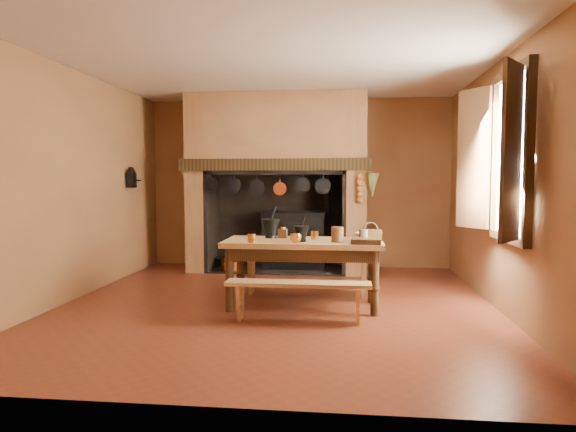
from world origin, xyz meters
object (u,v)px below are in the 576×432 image
(work_table, at_px, (303,251))
(wicker_basket, at_px, (370,234))
(iron_range, at_px, (294,239))
(coffee_grinder, at_px, (283,233))
(mixing_bowl, at_px, (369,236))
(bench_front, at_px, (298,292))

(work_table, bearing_deg, wicker_basket, 3.02)
(iron_range, relative_size, coffee_grinder, 9.84)
(coffee_grinder, relative_size, mixing_bowl, 0.53)
(work_table, height_order, wicker_basket, wicker_basket)
(iron_range, distance_m, bench_front, 3.19)
(iron_range, relative_size, mixing_bowl, 5.26)
(iron_range, height_order, mixing_bowl, iron_range)
(iron_range, distance_m, wicker_basket, 2.75)
(work_table, distance_m, coffee_grinder, 0.37)
(mixing_bowl, distance_m, wicker_basket, 0.18)
(bench_front, distance_m, mixing_bowl, 1.23)
(coffee_grinder, distance_m, wicker_basket, 1.03)
(wicker_basket, bearing_deg, work_table, 168.84)
(bench_front, bearing_deg, coffee_grinder, 107.29)
(iron_range, relative_size, bench_front, 1.08)
(work_table, xyz_separation_m, mixing_bowl, (0.75, 0.21, 0.16))
(bench_front, height_order, mixing_bowl, mixing_bowl)
(bench_front, bearing_deg, iron_range, 96.32)
(bench_front, distance_m, coffee_grinder, 1.02)
(iron_range, bearing_deg, work_table, -82.12)
(mixing_bowl, bearing_deg, coffee_grinder, -179.19)
(work_table, bearing_deg, mixing_bowl, 15.94)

